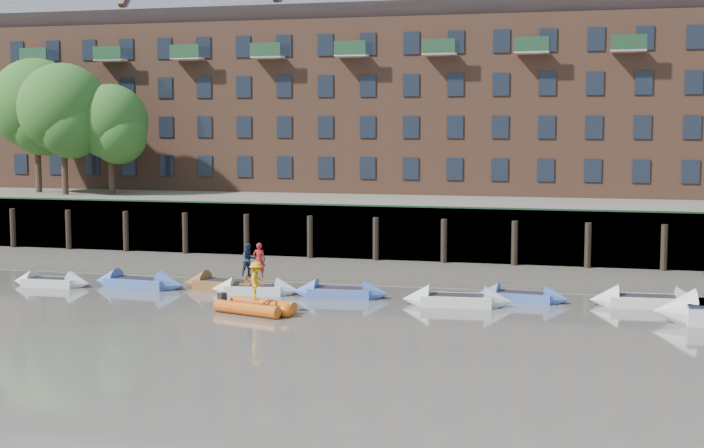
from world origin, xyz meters
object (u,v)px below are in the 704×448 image
(rib_tender, at_px, (258,307))
(rowboat_0, at_px, (51,282))
(rowboat_6, at_px, (522,297))
(rowboat_7, at_px, (647,301))
(person_rower_b, at_px, (249,260))
(rowboat_3, at_px, (255,290))
(rowboat_4, at_px, (340,292))
(rowboat_2, at_px, (228,285))
(person_rib_crew, at_px, (256,281))
(person_rower_a, at_px, (259,260))
(rowboat_5, at_px, (457,300))
(rowboat_1, at_px, (139,283))

(rib_tender, bearing_deg, rowboat_0, 179.53)
(rowboat_6, relative_size, rowboat_7, 0.87)
(rowboat_0, xyz_separation_m, rib_tender, (12.31, -4.00, 0.06))
(person_rower_b, bearing_deg, rowboat_3, -68.30)
(rowboat_3, bearing_deg, rowboat_4, -4.05)
(rowboat_3, distance_m, rowboat_4, 4.13)
(rib_tender, height_order, person_rower_b, person_rower_b)
(rowboat_2, height_order, person_rib_crew, person_rib_crew)
(rowboat_4, bearing_deg, rib_tender, -120.88)
(person_rower_a, bearing_deg, rowboat_6, 177.66)
(rowboat_3, height_order, person_rower_b, person_rower_b)
(rowboat_4, height_order, rowboat_5, rowboat_5)
(person_rower_b, bearing_deg, rowboat_2, 111.24)
(rowboat_3, bearing_deg, rowboat_7, -2.17)
(rowboat_7, relative_size, person_rower_b, 3.19)
(rowboat_0, relative_size, rowboat_6, 0.95)
(rowboat_4, distance_m, rowboat_5, 5.56)
(rowboat_2, bearing_deg, rowboat_3, -15.86)
(rowboat_4, distance_m, person_rower_a, 4.14)
(rowboat_2, xyz_separation_m, rowboat_6, (13.96, 0.55, -0.03))
(rowboat_1, distance_m, rowboat_6, 18.49)
(rowboat_7, bearing_deg, rowboat_1, 178.91)
(rowboat_4, distance_m, person_rower_b, 4.69)
(person_rib_crew, bearing_deg, rowboat_4, -39.60)
(rib_tender, relative_size, person_rower_b, 2.33)
(rowboat_5, bearing_deg, rowboat_7, 7.89)
(rowboat_6, xyz_separation_m, rib_tender, (-10.55, -5.68, 0.05))
(rowboat_6, bearing_deg, person_rower_a, -168.34)
(rib_tender, xyz_separation_m, person_rower_a, (-1.53, 4.38, 1.37))
(rowboat_0, xyz_separation_m, person_rower_b, (10.18, 0.59, 1.39))
(rowboat_5, relative_size, person_rower_a, 3.01)
(rowboat_6, xyz_separation_m, person_rower_b, (-12.68, -1.09, 1.39))
(rowboat_2, xyz_separation_m, person_rower_a, (1.89, -0.75, 1.39))
(rowboat_7, height_order, rib_tender, rowboat_7)
(person_rower_a, bearing_deg, rowboat_1, -11.12)
(rowboat_6, bearing_deg, rowboat_5, -140.85)
(rowboat_1, bearing_deg, person_rib_crew, -26.69)
(rowboat_6, bearing_deg, rowboat_7, 6.24)
(rowboat_7, xyz_separation_m, person_rower_b, (-18.10, -1.16, 1.35))
(rowboat_1, xyz_separation_m, rowboat_6, (18.46, 1.01, -0.03))
(rowboat_0, bearing_deg, rowboat_1, 6.64)
(rib_tender, bearing_deg, person_rower_a, 126.80)
(rowboat_1, height_order, person_rower_a, person_rower_a)
(rowboat_7, distance_m, person_rib_crew, 17.06)
(rowboat_2, relative_size, rowboat_3, 1.15)
(rowboat_1, bearing_deg, rowboat_2, 9.95)
(person_rower_b, bearing_deg, rowboat_4, -45.60)
(rib_tender, bearing_deg, rowboat_1, 167.00)
(rowboat_7, xyz_separation_m, person_rib_crew, (-16.02, -5.77, 1.14))
(rowboat_0, distance_m, rowboat_3, 10.54)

